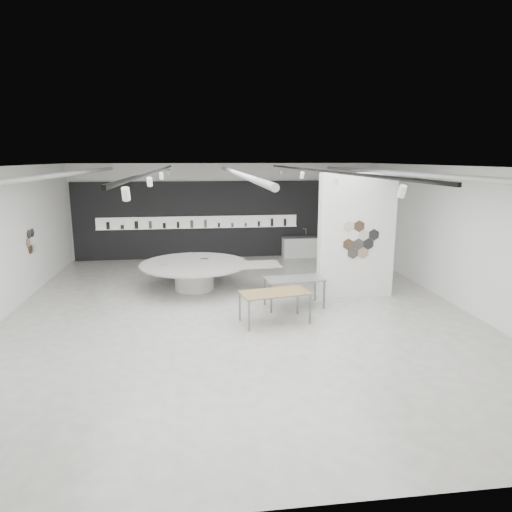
{
  "coord_description": "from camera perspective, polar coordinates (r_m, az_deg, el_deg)",
  "views": [
    {
      "loc": [
        -1.02,
        -11.49,
        4.01
      ],
      "look_at": [
        0.6,
        1.2,
        1.25
      ],
      "focal_mm": 32.0,
      "sensor_mm": 36.0,
      "label": 1
    }
  ],
  "objects": [
    {
      "name": "room",
      "position": [
        11.69,
        -2.65,
        2.63
      ],
      "size": [
        12.02,
        14.02,
        3.82
      ],
      "color": "#B6B5AC",
      "rests_on": "ground"
    },
    {
      "name": "back_wall_display",
      "position": [
        18.61,
        -4.36,
        4.52
      ],
      "size": [
        11.8,
        0.27,
        3.1
      ],
      "color": "black",
      "rests_on": "ground"
    },
    {
      "name": "kitchen_counter",
      "position": [
        18.85,
        5.53,
        1.13
      ],
      "size": [
        1.48,
        0.61,
        1.15
      ],
      "rotation": [
        0.0,
        0.0,
        0.02
      ],
      "color": "white",
      "rests_on": "ground"
    },
    {
      "name": "sample_table_wood",
      "position": [
        11.25,
        2.37,
        -4.81
      ],
      "size": [
        1.8,
        1.15,
        0.78
      ],
      "rotation": [
        0.0,
        0.0,
        0.2
      ],
      "color": "olive",
      "rests_on": "ground"
    },
    {
      "name": "partition_column",
      "position": [
        13.47,
        12.44,
        2.44
      ],
      "size": [
        2.2,
        0.38,
        3.6
      ],
      "color": "white",
      "rests_on": "ground"
    },
    {
      "name": "display_island",
      "position": [
        14.22,
        -7.46,
        -2.02
      ],
      "size": [
        4.39,
        3.52,
        0.85
      ],
      "rotation": [
        0.0,
        0.0,
        0.07
      ],
      "color": "white",
      "rests_on": "ground"
    },
    {
      "name": "sample_table_stone",
      "position": [
        12.45,
        4.81,
        -3.1
      ],
      "size": [
        1.64,
        0.93,
        0.81
      ],
      "rotation": [
        0.0,
        0.0,
        0.1
      ],
      "color": "slate",
      "rests_on": "ground"
    }
  ]
}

